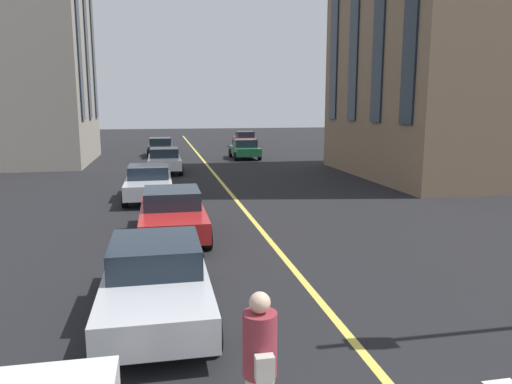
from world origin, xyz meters
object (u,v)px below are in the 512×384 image
Objects in this scene: car_red_parked_b at (172,213)px; car_silver_far at (156,278)px; car_white_trailing at (164,160)px; car_silver_oncoming at (149,182)px; car_black_parked_a at (160,147)px; pedestrian_companion at (260,370)px; car_red_mid at (245,139)px; car_green_near at (245,149)px.

car_silver_far is at bearing 175.34° from car_red_parked_b.
car_red_parked_b is 1.00× the size of car_silver_far.
car_white_trailing is 14.20m from car_red_parked_b.
car_red_parked_b and car_silver_far have the same top height.
car_silver_oncoming is 17.50m from car_black_parked_a.
pedestrian_companion is at bearing -174.46° from car_silver_oncoming.
car_red_mid is 18.41m from car_white_trailing.
car_red_parked_b is 1.00× the size of car_black_parked_a.
pedestrian_companion reaches higher than car_silver_far.
car_red_parked_b is 23.48m from car_black_parked_a.
car_red_mid is 26.33m from car_silver_oncoming.
car_green_near is 6.68m from car_black_parked_a.
car_black_parked_a is (9.28, 0.17, 0.00)m from car_white_trailing.
pedestrian_companion is (-23.38, -0.74, 0.21)m from car_white_trailing.
pedestrian_companion reaches higher than car_white_trailing.
car_black_parked_a is (-7.48, 7.80, 0.00)m from car_red_mid.
car_silver_oncoming is at bearing 155.76° from car_green_near.
car_green_near is 0.89× the size of car_silver_far.
car_white_trailing is at bearing -1.15° from car_silver_far.
car_red_mid is at bearing -9.73° from pedestrian_companion.
car_silver_far is at bearing 17.04° from pedestrian_companion.
car_silver_far is 2.44× the size of pedestrian_companion.
car_green_near is 0.89× the size of car_silver_oncoming.
car_white_trailing and car_silver_far have the same top height.
car_silver_oncoming is at bearing 174.93° from car_white_trailing.
car_green_near is (6.21, -5.77, -0.00)m from car_white_trailing.
car_black_parked_a is (3.07, 5.94, 0.00)m from car_green_near.
car_silver_far is (-25.87, 6.16, 0.00)m from car_green_near.
car_red_parked_b is at bearing 164.36° from car_green_near.
car_red_parked_b is at bearing 4.32° from pedestrian_companion.
car_green_near is at bearing -15.64° from car_red_parked_b.
car_silver_oncoming is at bearing 178.18° from car_black_parked_a.
car_green_near is 0.89× the size of car_black_parked_a.
car_white_trailing is at bearing -5.07° from car_silver_oncoming.
car_silver_oncoming is at bearing 5.54° from pedestrian_companion.
car_white_trailing is 23.39m from pedestrian_companion.
car_black_parked_a is (17.49, -0.55, 0.00)m from car_silver_oncoming.
car_red_mid reaches higher than car_silver_far.
car_black_parked_a is at bearing -0.44° from car_silver_far.
car_green_near is 30.01m from pedestrian_companion.
pedestrian_companion reaches higher than car_red_mid.
car_silver_oncoming and car_red_parked_b have the same top height.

